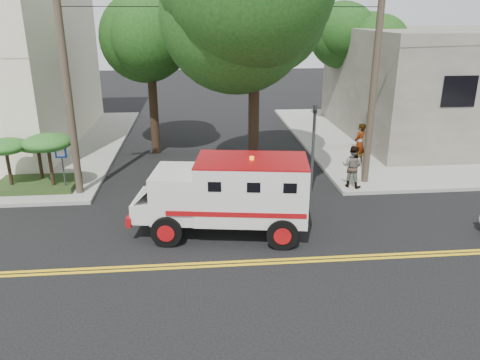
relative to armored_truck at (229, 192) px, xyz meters
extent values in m
plane|color=black|center=(-0.15, -2.06, -1.48)|extent=(100.00, 100.00, 0.00)
cube|color=gray|center=(13.35, 11.44, -1.40)|extent=(17.00, 17.00, 0.15)
cube|color=#5E5B51|center=(14.85, 11.94, 1.67)|extent=(14.00, 12.00, 6.00)
cylinder|color=#382D23|center=(-5.75, 3.94, 3.02)|extent=(0.28, 0.28, 9.00)
cylinder|color=#382D23|center=(6.15, 4.14, 3.02)|extent=(0.28, 0.28, 9.00)
cylinder|color=black|center=(1.35, 4.44, 2.02)|extent=(0.44, 0.44, 7.00)
sphere|color=#0E3610|center=(1.35, 4.44, 5.52)|extent=(5.32, 5.32, 5.32)
cylinder|color=black|center=(-3.15, 9.94, 1.32)|extent=(0.44, 0.44, 5.60)
sphere|color=#0E3610|center=(-3.15, 9.94, 4.12)|extent=(3.92, 3.92, 3.92)
sphere|color=#0E3610|center=(-2.31, 9.38, 4.54)|extent=(3.36, 3.36, 3.36)
cylinder|color=black|center=(8.35, 13.94, 1.50)|extent=(0.44, 0.44, 5.95)
sphere|color=#0E3610|center=(8.35, 13.94, 4.47)|extent=(4.20, 4.20, 4.20)
sphere|color=#0E3610|center=(9.25, 13.34, 4.92)|extent=(3.60, 3.60, 3.60)
cylinder|color=#3F3F42|center=(3.65, 3.54, 0.32)|extent=(0.12, 0.12, 3.60)
imported|color=#3F3F42|center=(3.65, 3.54, 1.67)|extent=(0.15, 0.18, 0.90)
cylinder|color=#3F3F42|center=(-6.35, 4.14, -0.48)|extent=(0.06, 0.06, 2.00)
cube|color=#0C33A5|center=(-6.35, 4.08, 0.32)|extent=(0.45, 0.03, 0.45)
cube|color=#1E3314|center=(-7.65, 4.74, -1.21)|extent=(3.20, 2.00, 0.24)
cylinder|color=black|center=(-8.55, 4.44, -0.33)|extent=(0.14, 0.14, 1.52)
ellipsoid|color=#164C18|center=(-8.55, 4.44, 0.53)|extent=(1.73, 1.73, 0.60)
cylinder|color=black|center=(-7.55, 5.14, -0.41)|extent=(0.14, 0.14, 1.36)
ellipsoid|color=#164C18|center=(-7.55, 5.14, 0.36)|extent=(1.55, 1.55, 0.54)
cylinder|color=black|center=(-6.85, 4.24, -0.25)|extent=(0.14, 0.14, 1.68)
ellipsoid|color=#164C18|center=(-6.85, 4.24, 0.70)|extent=(1.91, 1.91, 0.66)
cube|color=silver|center=(0.73, -0.11, 0.11)|extent=(3.81, 2.59, 1.91)
cube|color=silver|center=(-1.70, 0.25, -0.07)|extent=(1.73, 2.19, 1.54)
cube|color=black|center=(-2.40, 0.36, 0.34)|extent=(0.28, 1.54, 0.64)
cube|color=silver|center=(-2.64, 0.39, -0.53)|extent=(1.08, 1.92, 0.64)
cube|color=maroon|center=(-3.09, 0.46, -0.75)|extent=(0.45, 1.96, 0.32)
cube|color=maroon|center=(0.73, -0.11, 1.09)|extent=(3.81, 2.59, 0.05)
cylinder|color=black|center=(-2.02, -0.73, -0.98)|extent=(1.03, 0.43, 1.00)
cylinder|color=black|center=(-1.73, 1.29, -0.98)|extent=(1.03, 0.43, 1.00)
cylinder|color=black|center=(1.57, -1.26, -0.98)|extent=(1.03, 0.43, 1.00)
cylinder|color=black|center=(1.87, 0.75, -0.98)|extent=(1.03, 0.43, 1.00)
imported|color=gray|center=(6.72, 6.70, -0.36)|extent=(0.84, 0.81, 1.93)
imported|color=gray|center=(5.35, 3.58, -0.45)|extent=(1.08, 1.04, 1.76)
camera|label=1|loc=(-0.97, -14.18, 5.53)|focal=35.00mm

